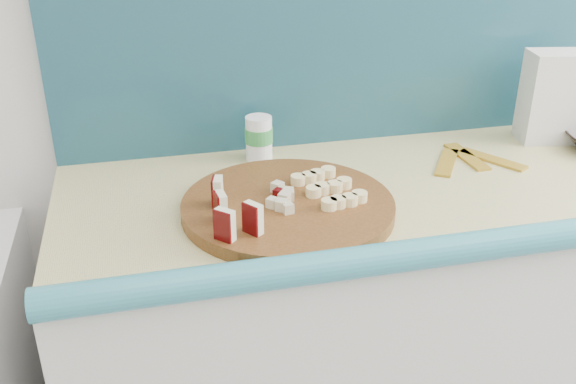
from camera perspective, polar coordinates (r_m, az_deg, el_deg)
The scene contains 9 objects.
kitchen_counter at distance 1.86m, azimuth 18.50°, elevation -10.89°, with size 2.20×0.63×0.91m.
backsplash at distance 1.79m, azimuth 16.99°, elevation 13.03°, with size 2.20×0.02×0.50m, color teal.
cutting_board at distance 1.32m, azimuth 0.00°, elevation -1.31°, with size 0.44×0.44×0.03m, color #49280F.
apple_wedges at distance 1.22m, azimuth -5.32°, elevation -1.62°, with size 0.08×0.18×0.06m.
apple_chunks at distance 1.30m, azimuth -1.09°, elevation -0.60°, with size 0.06×0.07×0.02m.
banana_slices at distance 1.35m, azimuth 3.58°, elevation 0.40°, with size 0.14×0.18×0.02m.
flour_bag at distance 1.80m, azimuth 22.32°, elevation 7.82°, with size 0.14×0.10×0.23m, color silver.
canister at distance 1.56m, azimuth -2.61°, elevation 4.86°, with size 0.07×0.07×0.11m.
banana_peel at distance 1.63m, azimuth 15.77°, elevation 2.80°, with size 0.24×0.20×0.01m.
Camera 1 is at (-0.79, 0.27, 1.53)m, focal length 40.00 mm.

